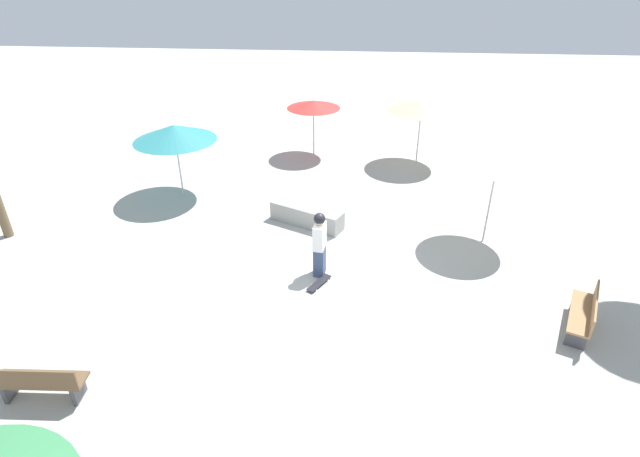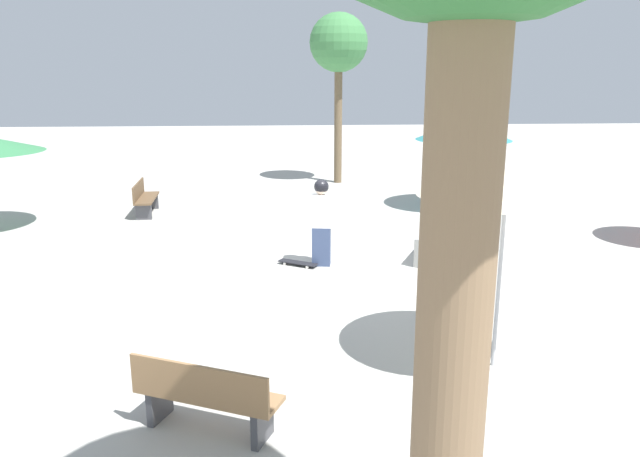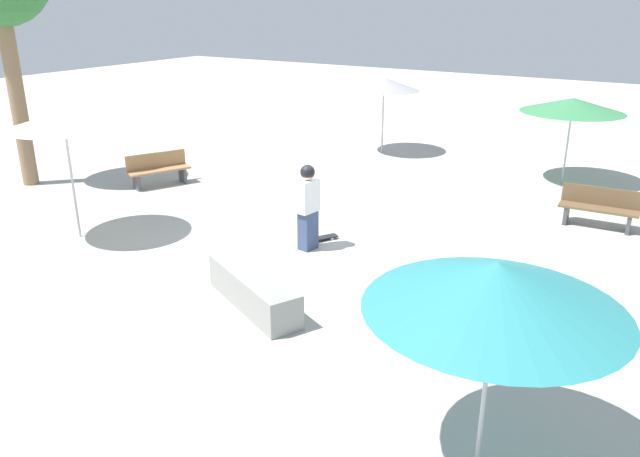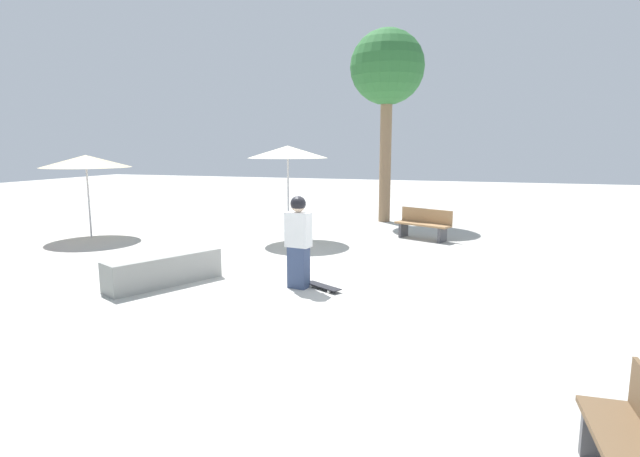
% 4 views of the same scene
% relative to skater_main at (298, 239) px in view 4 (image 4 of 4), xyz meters
% --- Properties ---
extents(ground_plane, '(60.00, 60.00, 0.00)m').
position_rel_skater_main_xyz_m(ground_plane, '(0.42, -0.10, -0.92)').
color(ground_plane, '#B2AFA8').
extents(skater_main, '(0.31, 0.48, 1.70)m').
position_rel_skater_main_xyz_m(skater_main, '(0.00, 0.00, 0.00)').
color(skater_main, '#38476B').
rests_on(skater_main, ground_plane).
extents(skateboard, '(0.57, 0.79, 0.07)m').
position_rel_skater_main_xyz_m(skateboard, '(0.03, -0.46, -0.86)').
color(skateboard, black).
rests_on(skateboard, ground_plane).
extents(concrete_ledge, '(2.23, 1.46, 0.56)m').
position_rel_skater_main_xyz_m(concrete_ledge, '(-0.58, 2.50, -0.64)').
color(concrete_ledge, gray).
rests_on(concrete_ledge, ground_plane).
extents(bench_near, '(1.05, 1.64, 0.85)m').
position_rel_skater_main_xyz_m(bench_near, '(5.70, -1.60, -0.49)').
color(bench_near, '#47474C').
rests_on(bench_near, ground_plane).
extents(shade_umbrella_tan, '(2.44, 2.44, 2.35)m').
position_rel_skater_main_xyz_m(shade_umbrella_tan, '(3.01, 7.53, 1.25)').
color(shade_umbrella_tan, '#B7B7BC').
rests_on(shade_umbrella_tan, ground_plane).
extents(shade_umbrella_cream, '(2.19, 2.19, 2.60)m').
position_rel_skater_main_xyz_m(shade_umbrella_cream, '(4.38, 1.95, 1.51)').
color(shade_umbrella_cream, '#B7B7BC').
rests_on(shade_umbrella_cream, ground_plane).
extents(palm_tree_center_right, '(2.48, 2.48, 6.44)m').
position_rel_skater_main_xyz_m(palm_tree_center_right, '(8.70, 0.10, 4.15)').
color(palm_tree_center_right, '#896B4C').
rests_on(palm_tree_center_right, ground_plane).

